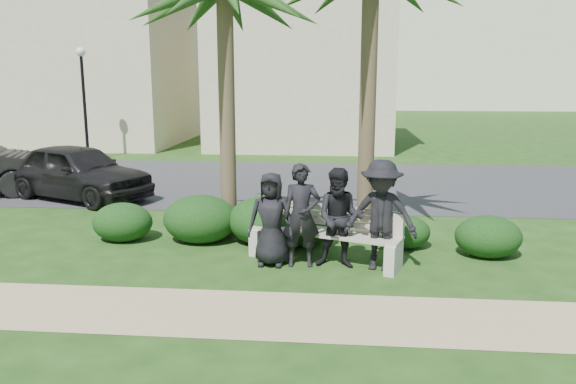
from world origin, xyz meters
name	(u,v)px	position (x,y,z in m)	size (l,w,h in m)	color
ground	(292,270)	(0.00, 0.00, 0.00)	(160.00, 160.00, 0.00)	#1D3E11
footpath	(281,315)	(0.00, -1.80, 0.00)	(30.00, 1.60, 0.01)	tan
asphalt_street	(314,183)	(0.00, 8.00, 0.00)	(160.00, 8.00, 0.01)	#2D2D30
stucco_bldg_left	(78,67)	(-12.00, 18.00, 3.66)	(10.40, 8.40, 7.30)	beige
stucco_bldg_right	(303,66)	(-1.00, 18.00, 3.66)	(8.40, 8.40, 7.30)	beige
street_lamp	(83,83)	(-9.00, 12.00, 2.94)	(0.36, 0.36, 4.29)	black
park_bench	(324,237)	(0.52, 0.57, 0.42)	(2.87, 1.48, 0.93)	gray
man_a	(271,219)	(-0.38, 0.28, 0.81)	(0.79, 0.51, 1.62)	black
man_b	(301,215)	(0.14, 0.28, 0.89)	(0.65, 0.42, 1.77)	black
man_c	(340,218)	(0.79, 0.27, 0.86)	(0.83, 0.65, 1.71)	black
man_d	(381,215)	(1.46, 0.22, 0.93)	(1.21, 0.69, 1.87)	black
hedge_a	(122,221)	(-3.50, 1.49, 0.39)	(1.19, 0.98, 0.78)	black
hedge_b	(200,218)	(-1.94, 1.56, 0.48)	(1.46, 1.21, 0.95)	black
hedge_c	(275,223)	(-0.45, 1.39, 0.46)	(1.40, 1.15, 0.91)	black
hedge_d	(302,223)	(0.06, 1.52, 0.42)	(1.28, 1.05, 0.83)	black
hedge_e	(404,231)	(2.01, 1.51, 0.32)	(0.99, 0.82, 0.64)	black
hedge_f	(488,235)	(3.46, 1.11, 0.39)	(1.18, 0.98, 0.77)	black
hedge_extra	(265,219)	(-0.65, 1.56, 0.48)	(1.46, 1.21, 0.95)	black
car_a	(77,172)	(-6.13, 5.12, 0.73)	(1.73, 4.31, 1.47)	black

